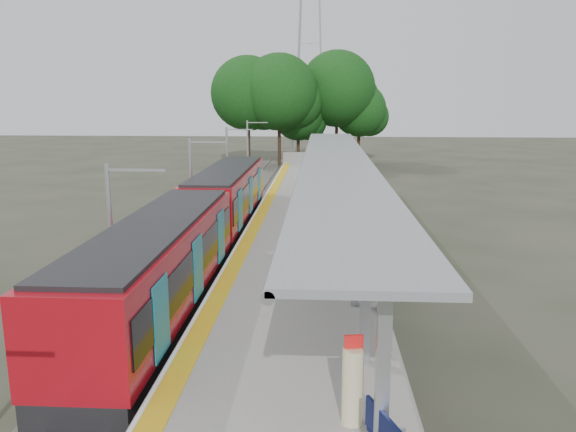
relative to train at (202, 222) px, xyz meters
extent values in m
cube|color=#59544C|center=(0.00, 6.76, -1.93)|extent=(3.00, 70.00, 0.24)
cube|color=gray|center=(4.50, 6.76, -1.55)|extent=(6.00, 50.00, 1.00)
cube|color=gold|center=(1.95, 6.76, -1.04)|extent=(0.60, 50.00, 0.02)
cube|color=#9EA0A5|center=(4.50, 31.71, -0.45)|extent=(6.00, 0.10, 1.20)
cube|color=black|center=(0.00, -7.02, -1.40)|extent=(2.50, 13.50, 0.70)
cube|color=#9E0B15|center=(0.00, -7.02, 0.20)|extent=(2.65, 13.50, 2.50)
cube|color=black|center=(0.00, -7.02, 0.25)|extent=(2.72, 12.96, 1.20)
cube|color=black|center=(0.00, -7.02, 1.50)|extent=(2.40, 12.82, 0.15)
cube|color=#0C6E81|center=(1.36, -7.02, 0.05)|extent=(0.04, 1.30, 2.00)
cylinder|color=black|center=(0.00, -11.74, -1.70)|extent=(2.20, 0.70, 0.70)
cube|color=black|center=(0.00, 7.08, -1.40)|extent=(2.50, 13.50, 0.70)
cube|color=#9E0B15|center=(0.00, 7.08, 0.20)|extent=(2.65, 13.50, 2.50)
cube|color=black|center=(0.00, 7.08, 0.25)|extent=(2.72, 12.96, 1.20)
cube|color=black|center=(0.00, 7.08, 1.50)|extent=(2.40, 12.83, 0.15)
cube|color=#0C6E81|center=(1.36, 7.08, 0.05)|extent=(0.04, 1.30, 2.00)
cylinder|color=black|center=(0.00, 2.36, -1.70)|extent=(2.20, 0.70, 0.70)
cube|color=black|center=(0.00, 0.03, -0.05)|extent=(2.30, 0.80, 2.40)
cube|color=#9EA0A5|center=(6.50, -15.24, 0.70)|extent=(0.25, 0.25, 3.50)
cube|color=#9EA0A5|center=(6.50, -11.24, 0.70)|extent=(0.25, 0.25, 3.50)
cube|color=#9EA0A5|center=(6.50, -7.24, 0.70)|extent=(0.25, 0.25, 3.50)
cube|color=#9EA0A5|center=(6.50, -3.24, 0.70)|extent=(0.25, 0.25, 3.50)
cube|color=#9EA0A5|center=(6.50, 0.76, 0.70)|extent=(0.25, 0.25, 3.50)
cube|color=#9EA0A5|center=(6.50, 4.76, 0.70)|extent=(0.25, 0.25, 3.50)
cube|color=#9EA0A5|center=(6.50, 8.76, 0.70)|extent=(0.25, 0.25, 3.50)
cube|color=#9EA0A5|center=(6.50, 12.76, 0.70)|extent=(0.25, 0.25, 3.50)
cube|color=#9EA0A5|center=(6.50, 16.76, 0.70)|extent=(0.25, 0.25, 3.50)
cube|color=#9EA0A5|center=(6.50, 20.76, 0.70)|extent=(0.25, 0.25, 3.50)
cube|color=gray|center=(6.10, 2.76, 2.53)|extent=(3.20, 38.00, 0.16)
cylinder|color=#9EA0A5|center=(4.55, 2.76, 2.45)|extent=(0.24, 38.00, 0.24)
cube|color=silver|center=(7.20, -9.24, 0.15)|extent=(0.05, 3.70, 2.20)
cube|color=silver|center=(7.20, -5.24, 0.15)|extent=(0.05, 3.70, 2.20)
cube|color=silver|center=(7.20, 2.76, 0.15)|extent=(0.05, 3.70, 2.20)
cube|color=silver|center=(7.20, 6.76, 0.15)|extent=(0.05, 3.70, 2.20)
cube|color=silver|center=(7.20, 14.76, 0.15)|extent=(0.05, 3.70, 2.20)
cube|color=silver|center=(7.20, 18.76, 0.15)|extent=(0.05, 3.70, 2.20)
cylinder|color=#382316|center=(-2.72, 37.74, 0.62)|extent=(0.36, 0.36, 5.34)
sphere|color=#184E16|center=(-2.72, 37.74, 5.96)|extent=(8.12, 8.12, 8.12)
cylinder|color=#382316|center=(0.76, 36.86, 0.66)|extent=(0.36, 0.36, 5.42)
sphere|color=#184E16|center=(0.76, 36.86, 6.07)|extent=(8.23, 8.23, 8.23)
cylinder|color=#382316|center=(2.72, 39.34, -0.18)|extent=(0.36, 0.36, 3.75)
sphere|color=#184E16|center=(2.72, 39.34, 3.57)|extent=(5.69, 5.69, 5.69)
cylinder|color=#382316|center=(7.07, 40.97, 0.79)|extent=(0.36, 0.36, 5.68)
sphere|color=#184E16|center=(7.07, 40.97, 6.47)|extent=(8.64, 8.64, 8.64)
cylinder|color=#382316|center=(9.71, 42.02, 0.00)|extent=(0.36, 0.36, 4.10)
sphere|color=#184E16|center=(9.71, 42.02, 4.10)|extent=(6.24, 6.24, 6.24)
cylinder|color=#9EA0A5|center=(-1.80, -6.24, 0.65)|extent=(0.16, 0.16, 5.40)
cube|color=#9EA0A5|center=(-0.80, -6.24, 3.15)|extent=(2.00, 0.08, 0.08)
cylinder|color=#9EA0A5|center=(-1.80, 5.76, 0.65)|extent=(0.16, 0.16, 5.40)
cube|color=#9EA0A5|center=(-0.80, 5.76, 3.15)|extent=(2.00, 0.08, 0.08)
cylinder|color=#9EA0A5|center=(-1.80, 17.76, 0.65)|extent=(0.16, 0.16, 5.40)
cube|color=#9EA0A5|center=(-0.80, 17.76, 3.15)|extent=(2.00, 0.08, 0.08)
cylinder|color=#9EA0A5|center=(-1.80, 29.76, 0.65)|extent=(0.16, 0.16, 5.40)
cube|color=#9EA0A5|center=(-0.80, 29.76, 3.15)|extent=(2.00, 0.08, 0.08)
cube|color=#0D1443|center=(7.20, -3.84, -0.56)|extent=(0.74, 1.71, 0.07)
cube|color=#0D1443|center=(6.98, -3.84, -0.23)|extent=(0.32, 1.64, 0.61)
cube|color=#9EA0A5|center=(7.20, -4.50, -0.81)|extent=(0.45, 0.13, 0.48)
cube|color=#9EA0A5|center=(7.20, -3.18, -0.81)|extent=(0.45, 0.13, 0.48)
cube|color=#0D1443|center=(7.20, 21.53, -0.63)|extent=(0.60, 1.44, 0.06)
cube|color=#0D1443|center=(7.01, 21.53, -0.36)|extent=(0.24, 1.39, 0.51)
cube|color=#9EA0A5|center=(7.20, 20.98, -0.85)|extent=(0.38, 0.10, 0.41)
cube|color=#9EA0A5|center=(7.20, 22.09, -0.85)|extent=(0.38, 0.10, 0.41)
cylinder|color=beige|center=(6.05, -14.00, -0.23)|extent=(0.44, 0.44, 1.64)
cube|color=red|center=(6.05, -14.00, 0.75)|extent=(0.39, 0.13, 0.27)
cylinder|color=beige|center=(5.63, 3.81, -0.36)|extent=(0.37, 0.37, 1.38)
cube|color=red|center=(5.63, 3.81, 0.47)|extent=(0.33, 0.11, 0.23)
cylinder|color=#9EA0A5|center=(5.78, 3.24, -0.60)|extent=(0.53, 0.53, 0.90)
camera|label=1|loc=(5.36, -24.50, 5.53)|focal=35.00mm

